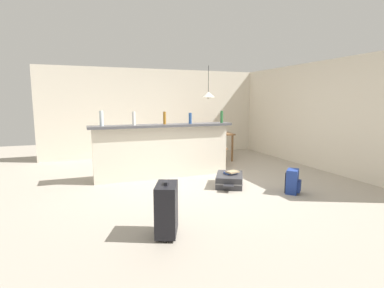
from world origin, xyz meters
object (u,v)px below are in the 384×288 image
suitcase_upright_black (167,209)px  bottle_amber (165,118)px  dining_chair_near_partition (215,144)px  backpack_blue (293,182)px  dining_chair_far_side (205,139)px  bottle_clear (101,118)px  bottle_green (222,117)px  suitcase_flat_charcoal (229,180)px  pendant_lamp (208,94)px  dining_table (210,137)px  bottle_blue (190,118)px  book_stack (231,172)px  bottle_white (134,119)px

suitcase_upright_black → bottle_amber: bearing=74.9°
dining_chair_near_partition → backpack_blue: bearing=-83.8°
dining_chair_far_side → bottle_clear: bearing=-148.2°
bottle_amber → dining_chair_near_partition: bottle_amber is taller
bottle_green → dining_chair_near_partition: size_ratio=0.28×
suitcase_flat_charcoal → backpack_blue: bearing=-44.6°
pendant_lamp → suitcase_upright_black: size_ratio=1.28×
dining_table → dining_chair_near_partition: 0.59m
bottle_blue → book_stack: bearing=-63.9°
suitcase_upright_black → backpack_blue: 2.63m
bottle_green → dining_chair_far_side: size_ratio=0.28×
bottle_clear → dining_chair_far_side: 3.53m
bottle_white → dining_chair_far_side: (2.33, 1.93, -0.74)m
pendant_lamp → bottle_amber: bearing=-139.4°
bottle_blue → bottle_green: bearing=-2.7°
dining_chair_far_side → suitcase_flat_charcoal: size_ratio=1.05×
bottle_white → suitcase_flat_charcoal: 2.20m
pendant_lamp → book_stack: (-0.54, -2.35, -1.51)m
pendant_lamp → suitcase_flat_charcoal: pendant_lamp is taller
bottle_white → dining_chair_near_partition: size_ratio=0.29×
bottle_green → book_stack: bottle_green is taller
pendant_lamp → suitcase_flat_charcoal: 2.93m
bottle_amber → dining_chair_far_side: (1.69, 1.85, -0.73)m
dining_table → pendant_lamp: size_ratio=1.28×
dining_table → bottle_green: bearing=-104.4°
bottle_amber → dining_table: 2.18m
dining_table → backpack_blue: size_ratio=2.62×
bottle_white → pendant_lamp: size_ratio=0.32×
bottle_green → dining_chair_far_side: bottle_green is taller
suitcase_flat_charcoal → suitcase_upright_black: suitcase_upright_black is taller
bottle_white → backpack_blue: size_ratio=0.64×
bottle_green → dining_chair_near_partition: 1.14m
bottle_blue → dining_table: 1.84m
suitcase_upright_black → suitcase_flat_charcoal: bearing=43.6°
dining_chair_near_partition → suitcase_upright_black: dining_chair_near_partition is taller
suitcase_upright_black → book_stack: (1.73, 1.61, -0.08)m
bottle_green → pendant_lamp: (0.30, 1.41, 0.51)m
bottle_white → suitcase_upright_black: bottle_white is taller
book_stack → bottle_white: bearing=150.5°
bottle_clear → book_stack: bearing=-25.0°
bottle_amber → pendant_lamp: (1.56, 1.34, 0.51)m
bottle_clear → pendant_lamp: 3.12m
bottle_blue → book_stack: bottle_blue is taller
bottle_white → bottle_amber: bottle_white is taller
bottle_amber → dining_chair_far_side: 2.61m
pendant_lamp → suitcase_upright_black: pendant_lamp is taller
bottle_blue → dining_table: bottle_blue is taller
dining_chair_near_partition → suitcase_flat_charcoal: (-0.53, -1.78, -0.41)m
dining_chair_far_side → backpack_blue: size_ratio=2.21×
suitcase_flat_charcoal → bottle_white: bearing=149.8°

